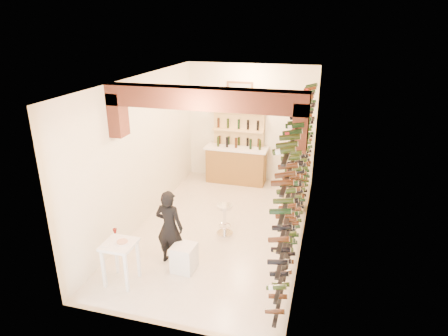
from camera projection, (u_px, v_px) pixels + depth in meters
name	position (u px, v px, depth m)	size (l,w,h in m)	color
ground	(220.00, 229.00, 8.46)	(6.00, 6.00, 0.00)	beige
room_shell	(216.00, 132.00, 7.43)	(3.52, 6.02, 3.21)	#EFE9CF
wine_rack	(296.00, 169.00, 7.53)	(0.32, 5.70, 2.56)	black
back_counter	(236.00, 164.00, 10.73)	(1.70, 0.62, 1.29)	olive
back_shelving	(239.00, 139.00, 10.72)	(1.40, 0.31, 2.73)	#DABB7B
tasting_table	(120.00, 250.00, 6.54)	(0.53, 0.53, 0.93)	white
white_stool	(184.00, 258.00, 6.99)	(0.40, 0.40, 0.50)	white
person	(169.00, 227.00, 7.06)	(0.53, 0.35, 1.45)	black
chrome_barstool	(225.00, 217.00, 8.12)	(0.35, 0.35, 0.67)	silver
crate_lower	(292.00, 203.00, 9.30)	(0.51, 0.36, 0.31)	tan
crate_upper	(293.00, 192.00, 9.20)	(0.43, 0.30, 0.25)	tan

